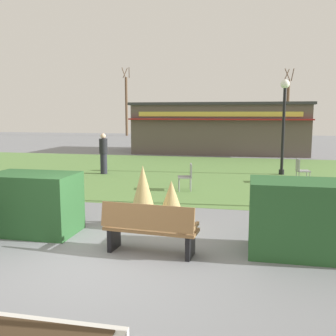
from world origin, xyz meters
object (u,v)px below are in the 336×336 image
object	(u,v)px
cafe_chair_east	(301,169)
park_bench	(150,228)
person_strolling	(103,153)
parked_car_west_slot	(176,134)
tree_left_bg	(126,105)
tree_right_bg	(288,108)
cafe_chair_west	(188,175)
lamppost_far	(284,115)
food_kiosk	(220,128)

from	to	relation	value
cafe_chair_east	park_bench	bearing A→B (deg)	-114.00
person_strolling	parked_car_west_slot	distance (m)	18.60
park_bench	tree_left_bg	size ratio (longest dim) A/B	0.23
park_bench	parked_car_west_slot	size ratio (longest dim) A/B	0.41
tree_right_bg	parked_car_west_slot	bearing A→B (deg)	-154.97
park_bench	cafe_chair_west	xyz separation A→B (m)	(-0.24, 5.81, 0.05)
park_bench	tree_right_bg	world-z (taller)	tree_right_bg
lamppost_far	food_kiosk	xyz separation A→B (m)	(-3.19, 8.66, -0.86)
food_kiosk	cafe_chair_east	distance (m)	11.28
cafe_chair_west	parked_car_west_slot	distance (m)	21.80
lamppost_far	tree_left_bg	bearing A→B (deg)	120.64
lamppost_far	cafe_chair_west	xyz separation A→B (m)	(-3.29, -4.10, -1.92)
cafe_chair_east	tree_left_bg	bearing A→B (deg)	119.62
cafe_chair_west	person_strolling	bearing A→B (deg)	145.38
park_bench	cafe_chair_west	bearing A→B (deg)	92.36
tree_right_bg	lamppost_far	bearing A→B (deg)	-95.57
person_strolling	tree_right_bg	size ratio (longest dim) A/B	0.25
lamppost_far	food_kiosk	world-z (taller)	lamppost_far
cafe_chair_east	food_kiosk	bearing A→B (deg)	109.21
park_bench	cafe_chair_east	distance (m)	8.73
person_strolling	parked_car_west_slot	size ratio (longest dim) A/B	0.40
lamppost_far	tree_left_bg	xyz separation A→B (m)	(-14.84, 25.05, 0.94)
tree_right_bg	food_kiosk	bearing A→B (deg)	-111.99
food_kiosk	tree_right_bg	world-z (taller)	tree_right_bg
parked_car_west_slot	lamppost_far	bearing A→B (deg)	-65.92
parked_car_west_slot	tree_left_bg	distance (m)	10.92
parked_car_west_slot	tree_right_bg	world-z (taller)	tree_right_bg
park_bench	parked_car_west_slot	xyz separation A→B (m)	(-4.66, 27.15, 0.16)
cafe_chair_east	tree_right_bg	xyz separation A→B (m)	(1.63, 23.77, 2.42)
lamppost_far	tree_right_bg	size ratio (longest dim) A/B	0.58
park_bench	tree_right_bg	distance (m)	32.26
lamppost_far	cafe_chair_east	bearing A→B (deg)	-75.45
lamppost_far	parked_car_west_slot	bearing A→B (deg)	114.08
park_bench	tree_left_bg	distance (m)	37.01
cafe_chair_west	tree_left_bg	world-z (taller)	tree_left_bg
lamppost_far	cafe_chair_east	size ratio (longest dim) A/B	4.34
person_strolling	tree_left_bg	xyz separation A→B (m)	(-7.57, 26.40, 2.52)
lamppost_far	food_kiosk	bearing A→B (deg)	110.21
food_kiosk	lamppost_far	bearing A→B (deg)	-69.79
cafe_chair_west	person_strolling	distance (m)	4.84
park_bench	cafe_chair_west	size ratio (longest dim) A/B	1.95
person_strolling	tree_left_bg	bearing A→B (deg)	71.76
lamppost_far	tree_left_bg	world-z (taller)	tree_left_bg
cafe_chair_west	park_bench	bearing A→B (deg)	-87.64
cafe_chair_east	tree_left_bg	size ratio (longest dim) A/B	0.12
tree_right_bg	tree_left_bg	bearing A→B (deg)	169.29
park_bench	cafe_chair_east	bearing A→B (deg)	66.00
park_bench	tree_right_bg	bearing A→B (deg)	80.74
cafe_chair_west	cafe_chair_east	bearing A→B (deg)	29.72
food_kiosk	tree_left_bg	xyz separation A→B (m)	(-11.65, 16.38, 1.79)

